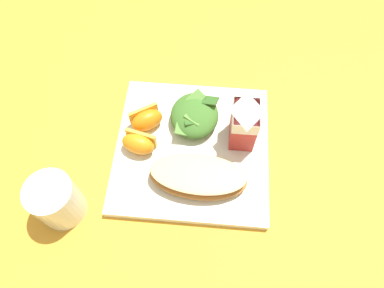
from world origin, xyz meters
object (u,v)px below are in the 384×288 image
cheesy_pizza_bread (198,177)px  orange_wedge_middle (138,143)px  orange_wedge_front (147,119)px  green_salad_pile (197,116)px  white_plate (192,148)px  milk_carton (245,121)px  drinking_clear_cup (56,201)px

cheesy_pizza_bread → orange_wedge_middle: bearing=-116.5°
orange_wedge_front → green_salad_pile: bearing=99.9°
white_plate → milk_carton: 0.11m
green_salad_pile → orange_wedge_front: 0.09m
orange_wedge_front → white_plate: bearing=66.0°
drinking_clear_cup → white_plate: bearing=122.2°
green_salad_pile → orange_wedge_front: size_ratio=1.43×
white_plate → milk_carton: bearing=106.6°
milk_carton → orange_wedge_middle: 0.19m
cheesy_pizza_bread → orange_wedge_middle: (-0.06, -0.11, 0.00)m
milk_carton → orange_wedge_front: 0.18m
cheesy_pizza_bread → white_plate: bearing=-166.6°
orange_wedge_middle → white_plate: bearing=96.8°
cheesy_pizza_bread → orange_wedge_middle: orange_wedge_middle is taller
cheesy_pizza_bread → green_salad_pile: bearing=-174.5°
milk_carton → orange_wedge_front: (-0.01, -0.18, -0.04)m
green_salad_pile → orange_wedge_front: green_salad_pile is taller
drinking_clear_cup → milk_carton: bearing=118.0°
green_salad_pile → cheesy_pizza_bread: bearing=5.5°
white_plate → green_salad_pile: 0.06m
orange_wedge_front → orange_wedge_middle: size_ratio=1.05×
cheesy_pizza_bread → orange_wedge_front: (-0.11, -0.10, 0.00)m
white_plate → green_salad_pile: (-0.06, 0.00, 0.03)m
cheesy_pizza_bread → milk_carton: milk_carton is taller
green_salad_pile → orange_wedge_middle: (0.07, -0.10, -0.00)m
cheesy_pizza_bread → green_salad_pile: green_salad_pile is taller
milk_carton → orange_wedge_middle: bearing=-78.4°
orange_wedge_middle → green_salad_pile: bearing=123.7°
orange_wedge_middle → drinking_clear_cup: bearing=-43.5°
white_plate → orange_wedge_middle: 0.10m
milk_carton → drinking_clear_cup: (0.16, -0.30, -0.03)m
green_salad_pile → drinking_clear_cup: (0.19, -0.21, 0.01)m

